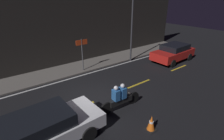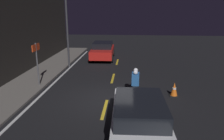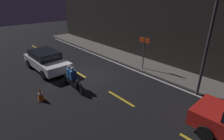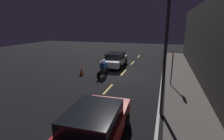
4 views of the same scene
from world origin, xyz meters
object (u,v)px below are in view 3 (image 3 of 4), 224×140
Objects in this scene: sedan_white at (46,60)px; motorcycle at (72,78)px; street_lamp at (209,38)px; traffic_cone_near at (40,94)px; shop_sign at (144,46)px.

motorcycle is (3.77, 0.06, -0.11)m from sedan_white.
street_lamp is at bearing 45.34° from motorcycle.
traffic_cone_near is at bearing -27.85° from sedan_white.
sedan_white is 1.87× the size of motorcycle.
street_lamp reaches higher than sedan_white.
shop_sign reaches higher than traffic_cone_near.
sedan_white is 1.87× the size of shop_sign.
motorcycle is 5.62m from shop_sign.
traffic_cone_near is at bearing -83.99° from motorcycle.
shop_sign is 4.67m from street_lamp.
motorcycle is at bearing -99.36° from shop_sign.
sedan_white is 7.28m from shop_sign.
shop_sign is at bearing 47.95° from sedan_white.
motorcycle is 7.68m from street_lamp.
shop_sign is (0.78, 7.40, 1.44)m from traffic_cone_near.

